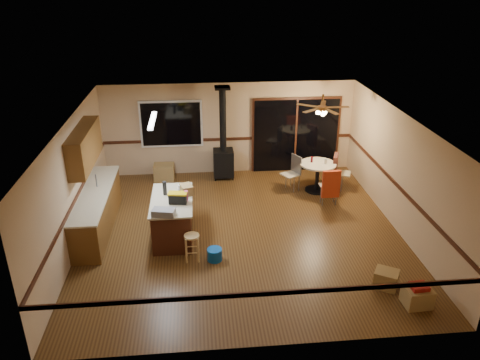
{
  "coord_description": "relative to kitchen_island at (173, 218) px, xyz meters",
  "views": [
    {
      "loc": [
        -0.89,
        -9.03,
        5.37
      ],
      "look_at": [
        0.0,
        0.3,
        1.15
      ],
      "focal_mm": 35.0,
      "sensor_mm": 36.0,
      "label": 1
    }
  ],
  "objects": [
    {
      "name": "kitchen_island",
      "position": [
        0.0,
        0.0,
        0.0
      ],
      "size": [
        0.88,
        1.68,
        0.9
      ],
      "color": "#3D1A0F",
      "rests_on": "ground"
    },
    {
      "name": "wall_front",
      "position": [
        1.5,
        -3.5,
        0.85
      ],
      "size": [
        7.0,
        0.0,
        7.0
      ],
      "primitive_type": "plane",
      "rotation": [
        -1.57,
        0.0,
        0.0
      ],
      "color": "tan",
      "rests_on": "ground"
    },
    {
      "name": "box_small_red",
      "position": [
        4.31,
        -2.77,
        -0.07
      ],
      "size": [
        0.3,
        0.26,
        0.08
      ],
      "primitive_type": "cube",
      "rotation": [
        0.0,
        0.0,
        0.05
      ],
      "color": "maroon",
      "rests_on": "box_corner_a"
    },
    {
      "name": "glass_cream",
      "position": [
        3.88,
        1.92,
        0.4
      ],
      "size": [
        0.08,
        0.08,
        0.15
      ],
      "primitive_type": "cylinder",
      "rotation": [
        0.0,
        0.0,
        -0.27
      ],
      "color": "beige",
      "rests_on": "dining_table"
    },
    {
      "name": "chair_near",
      "position": [
        3.81,
        1.09,
        0.14
      ],
      "size": [
        0.44,
        0.47,
        0.7
      ],
      "color": "tan",
      "rests_on": "ground"
    },
    {
      "name": "upper_cabinets",
      "position": [
        -1.83,
        0.7,
        1.45
      ],
      "size": [
        0.35,
        2.0,
        0.8
      ],
      "primitive_type": "cube",
      "color": "brown",
      "rests_on": "ground"
    },
    {
      "name": "chair_rail",
      "position": [
        1.5,
        0.0,
        0.55
      ],
      "size": [
        7.0,
        7.0,
        0.08
      ],
      "primitive_type": null,
      "color": "#37190D",
      "rests_on": "ground"
    },
    {
      "name": "ceiling_fan",
      "position": [
        3.7,
        1.97,
        1.76
      ],
      "size": [
        0.24,
        0.24,
        0.55
      ],
      "color": "brown",
      "rests_on": "ceiling"
    },
    {
      "name": "lower_cabinets",
      "position": [
        -1.7,
        0.5,
        -0.02
      ],
      "size": [
        0.6,
        3.0,
        0.86
      ],
      "primitive_type": "cube",
      "color": "brown",
      "rests_on": "ground"
    },
    {
      "name": "wood_stove",
      "position": [
        1.3,
        3.05,
        0.28
      ],
      "size": [
        0.55,
        0.5,
        2.52
      ],
      "color": "black",
      "rests_on": "ground"
    },
    {
      "name": "sliding_door",
      "position": [
        3.4,
        3.45,
        0.6
      ],
      "size": [
        2.52,
        0.1,
        2.1
      ],
      "primitive_type": "cube",
      "color": "black",
      "rests_on": "ground"
    },
    {
      "name": "toolbox_grey",
      "position": [
        -0.12,
        -0.72,
        0.52
      ],
      "size": [
        0.49,
        0.34,
        0.14
      ],
      "primitive_type": "cube",
      "rotation": [
        0.0,
        0.0,
        -0.22
      ],
      "color": "slate",
      "rests_on": "kitchen_island"
    },
    {
      "name": "floor",
      "position": [
        1.5,
        0.0,
        -0.45
      ],
      "size": [
        7.0,
        7.0,
        0.0
      ],
      "primitive_type": "plane",
      "color": "#4F3216",
      "rests_on": "ground"
    },
    {
      "name": "glass_red",
      "position": [
        3.55,
        2.07,
        0.41
      ],
      "size": [
        0.07,
        0.07,
        0.16
      ],
      "primitive_type": "cylinder",
      "rotation": [
        0.0,
        0.0,
        0.18
      ],
      "color": "#590C14",
      "rests_on": "dining_table"
    },
    {
      "name": "wall_back",
      "position": [
        1.5,
        3.5,
        0.85
      ],
      "size": [
        7.0,
        0.0,
        7.0
      ],
      "primitive_type": "plane",
      "rotation": [
        1.57,
        0.0,
        0.0
      ],
      "color": "tan",
      "rests_on": "ground"
    },
    {
      "name": "box_on_island",
      "position": [
        0.32,
        0.23,
        0.55
      ],
      "size": [
        0.32,
        0.37,
        0.21
      ],
      "primitive_type": "cube",
      "rotation": [
        0.0,
        0.0,
        0.31
      ],
      "color": "olive",
      "rests_on": "kitchen_island"
    },
    {
      "name": "wall_left",
      "position": [
        -2.0,
        0.0,
        0.85
      ],
      "size": [
        0.0,
        7.0,
        7.0
      ],
      "primitive_type": "plane",
      "rotation": [
        1.57,
        0.0,
        1.57
      ],
      "color": "tan",
      "rests_on": "ground"
    },
    {
      "name": "fluorescent_strip",
      "position": [
        -0.3,
        0.3,
        2.11
      ],
      "size": [
        0.1,
        1.2,
        0.04
      ],
      "primitive_type": "cube",
      "color": "white",
      "rests_on": "ceiling"
    },
    {
      "name": "box_corner_b",
      "position": [
        3.97,
        -2.22,
        -0.28
      ],
      "size": [
        0.54,
        0.52,
        0.34
      ],
      "primitive_type": "cube",
      "rotation": [
        0.0,
        0.0,
        -0.55
      ],
      "color": "olive",
      "rests_on": "floor"
    },
    {
      "name": "window",
      "position": [
        -0.1,
        3.45,
        1.05
      ],
      "size": [
        1.72,
        0.1,
        1.32
      ],
      "primitive_type": "cube",
      "color": "black",
      "rests_on": "ground"
    },
    {
      "name": "dining_table",
      "position": [
        3.7,
        1.97,
        0.08
      ],
      "size": [
        0.94,
        0.94,
        0.78
      ],
      "color": "black",
      "rests_on": "ground"
    },
    {
      "name": "toolbox_black",
      "position": [
        0.15,
        -0.19,
        0.55
      ],
      "size": [
        0.39,
        0.25,
        0.2
      ],
      "primitive_type": "cube",
      "rotation": [
        0.0,
        0.0,
        -0.15
      ],
      "color": "black",
      "rests_on": "kitchen_island"
    },
    {
      "name": "bottle_dark",
      "position": [
        -0.14,
        0.24,
        0.6
      ],
      "size": [
        0.11,
        0.11,
        0.3
      ],
      "primitive_type": "cylinder",
      "rotation": [
        0.0,
        0.0,
        -0.27
      ],
      "color": "black",
      "rests_on": "kitchen_island"
    },
    {
      "name": "bar_stool",
      "position": [
        0.41,
        -0.97,
        -0.17
      ],
      "size": [
        0.38,
        0.38,
        0.56
      ],
      "primitive_type": "cylinder",
      "rotation": [
        0.0,
        0.0,
        -0.28
      ],
      "color": "tan",
      "rests_on": "floor"
    },
    {
      "name": "toolbox_yellow_lid",
      "position": [
        0.15,
        -0.19,
        0.67
      ],
      "size": [
        0.42,
        0.27,
        0.03
      ],
      "primitive_type": "cube",
      "rotation": [
        0.0,
        0.0,
        -0.15
      ],
      "color": "gold",
      "rests_on": "toolbox_black"
    },
    {
      "name": "bottle_white",
      "position": [
        0.17,
        0.31,
        0.54
      ],
      "size": [
        0.07,
        0.07,
        0.18
      ],
      "primitive_type": "cylinder",
      "rotation": [
        0.0,
        0.0,
        -0.12
      ],
      "color": "white",
      "rests_on": "kitchen_island"
    },
    {
      "name": "blue_bucket",
      "position": [
        0.86,
        -1.04,
        -0.33
      ],
      "size": [
        0.38,
        0.38,
        0.25
      ],
      "primitive_type": "cylinder",
      "rotation": [
        0.0,
        0.0,
        -0.3
      ],
      "color": "#0C50AC",
      "rests_on": "floor"
    },
    {
      "name": "countertop",
      "position": [
        -1.7,
        0.5,
        0.43
      ],
      "size": [
        0.64,
        3.04,
        0.04
      ],
      "primitive_type": "cube",
      "color": "#BFB495",
      "rests_on": "lower_cabinets"
    },
    {
      "name": "chair_right",
      "position": [
        4.23,
        2.09,
        0.14
      ],
      "size": [
        0.58,
        0.56,
        0.7
      ],
      "color": "tan",
      "rests_on": "ground"
    },
    {
      "name": "ceiling",
      "position": [
        1.5,
        0.0,
        2.15
      ],
      "size": [
        7.0,
        7.0,
        0.0
      ],
      "primitive_type": "plane",
      "rotation": [
        3.14,
        0.0,
        0.0
      ],
      "color": "silver",
      "rests_on": "ground"
    },
    {
      "name": "box_under_window",
      "position": [
        -0.36,
        3.1,
        -0.23
      ],
      "size": [
        0.56,
        0.45,
        0.44
      ],
      "primitive_type": "cube",
      "rotation": [
        0.0,
        0.0,
        -0.01
      ],
      "color": "olive",
      "rests_on": "floor"
    },
    {
      "name": "wall_right",
      "position": [
        5.0,
        0.0,
        0.85
      ],
      "size": [
        0.0,
        7.0,
        7.0
      ],
      "primitive_type": "plane",
      "rotation": [
        1.57,
        0.0,
        -1.57
      ],
      "color": "tan",
      "rests_on": "ground"
    },
    {
      "name": "bottle_pink",
      "position": [
        0.32,
        -0.13,
        0.57
      ],
      "size": [
        0.09,
        0.09,
        0.24
      ],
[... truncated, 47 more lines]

